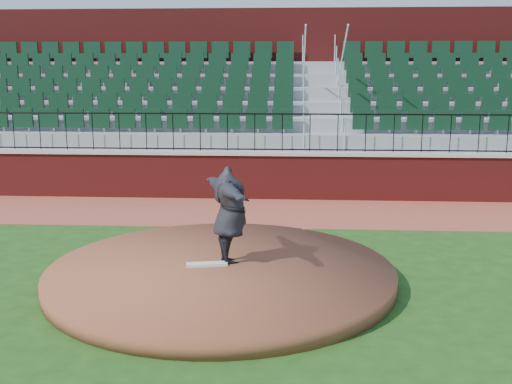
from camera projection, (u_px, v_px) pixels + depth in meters
ground at (250, 289)px, 9.93m from camera, size 90.00×90.00×0.00m
warning_track at (266, 212)px, 15.21m from camera, size 34.00×3.20×0.01m
field_wall at (268, 177)px, 16.66m from camera, size 34.00×0.35×1.20m
wall_cap at (268, 153)px, 16.53m from camera, size 34.00×0.45×0.10m
wall_railing at (269, 133)px, 16.42m from camera, size 34.00×0.05×1.00m
seating_stands at (272, 107)px, 18.98m from camera, size 34.00×5.10×4.60m
concourse_wall at (275, 89)px, 21.63m from camera, size 34.00×0.50×5.50m
pitchers_mound at (221, 274)px, 10.29m from camera, size 5.80×5.80×0.25m
pitching_rubber at (207, 264)px, 10.32m from camera, size 0.70×0.30×0.05m
pitcher at (230, 215)px, 10.33m from camera, size 1.30×2.10×1.67m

